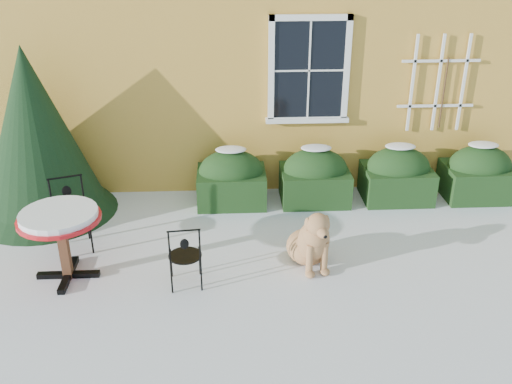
{
  "coord_description": "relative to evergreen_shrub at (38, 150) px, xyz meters",
  "views": [
    {
      "loc": [
        -0.34,
        -5.5,
        3.99
      ],
      "look_at": [
        0.0,
        1.0,
        0.9
      ],
      "focal_mm": 40.0,
      "sensor_mm": 36.0,
      "label": 1
    }
  ],
  "objects": [
    {
      "name": "ground",
      "position": [
        3.1,
        -2.36,
        -1.01
      ],
      "size": [
        80.0,
        80.0,
        0.0
      ],
      "primitive_type": "plane",
      "color": "white",
      "rests_on": "ground"
    },
    {
      "name": "hedge_row",
      "position": [
        4.75,
        0.19,
        -0.61
      ],
      "size": [
        4.95,
        0.8,
        0.91
      ],
      "color": "black",
      "rests_on": "ground"
    },
    {
      "name": "evergreen_shrub",
      "position": [
        0.0,
        0.0,
        0.0
      ],
      "size": [
        2.08,
        2.08,
        2.51
      ],
      "rotation": [
        0.0,
        0.0,
        0.06
      ],
      "color": "black",
      "rests_on": "ground"
    },
    {
      "name": "bistro_table",
      "position": [
        0.74,
        -1.81,
        -0.25
      ],
      "size": [
        0.98,
        0.98,
        0.91
      ],
      "rotation": [
        0.0,
        0.0,
        -0.16
      ],
      "color": "black",
      "rests_on": "ground"
    },
    {
      "name": "patio_chair_near",
      "position": [
        2.22,
        -2.06,
        -0.59
      ],
      "size": [
        0.41,
        0.4,
        0.84
      ],
      "rotation": [
        0.0,
        0.0,
        3.24
      ],
      "color": "black",
      "rests_on": "ground"
    },
    {
      "name": "patio_chair_far",
      "position": [
        0.66,
        -1.08,
        -0.52
      ],
      "size": [
        0.55,
        0.55,
        0.98
      ],
      "rotation": [
        0.0,
        0.0,
        0.33
      ],
      "color": "black",
      "rests_on": "ground"
    },
    {
      "name": "dog",
      "position": [
        3.78,
        -1.7,
        -0.67
      ],
      "size": [
        0.66,
        0.96,
        0.85
      ],
      "rotation": [
        0.0,
        0.0,
        0.23
      ],
      "color": "tan",
      "rests_on": "ground"
    }
  ]
}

